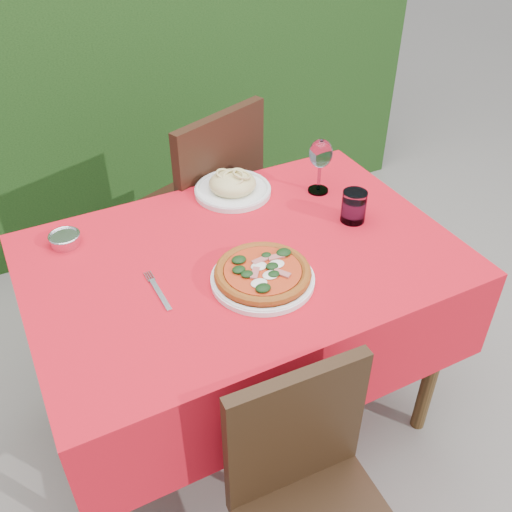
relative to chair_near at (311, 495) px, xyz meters
name	(u,v)px	position (x,y,z in m)	size (l,w,h in m)	color
ground	(245,411)	(0.12, 0.61, -0.46)	(60.00, 60.00, 0.00)	#66615D
hedge	(97,48)	(0.12, 2.16, 0.45)	(3.20, 0.55, 1.78)	black
dining_table	(243,292)	(0.12, 0.61, 0.13)	(1.26, 0.86, 0.75)	#4B3118
chair_near	(311,495)	(0.00, 0.00, 0.00)	(0.38, 0.38, 0.81)	black
chair_far	(204,203)	(0.24, 1.22, 0.08)	(0.56, 0.56, 0.95)	black
pizza_plate	(263,275)	(0.11, 0.47, 0.31)	(0.33, 0.33, 0.05)	white
pasta_plate	(233,186)	(0.24, 0.94, 0.31)	(0.26, 0.26, 0.07)	silver
water_glass	(354,208)	(0.51, 0.61, 0.33)	(0.08, 0.08, 0.10)	silver
wine_glass	(321,156)	(0.51, 0.81, 0.42)	(0.08, 0.08, 0.19)	silver
fork	(160,295)	(-0.16, 0.55, 0.29)	(0.02, 0.19, 0.01)	silver
steel_ramekin	(65,240)	(-0.34, 0.90, 0.30)	(0.09, 0.09, 0.03)	silver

